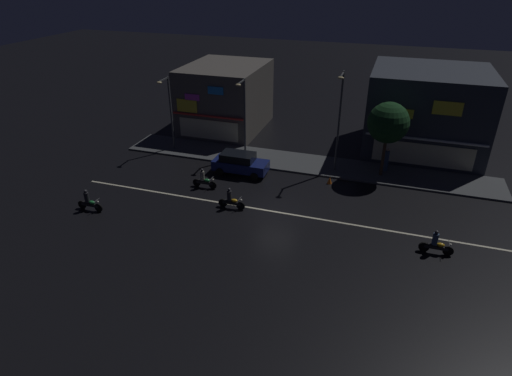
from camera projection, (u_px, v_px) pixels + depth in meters
name	position (u px, v px, depth m)	size (l,w,h in m)	color
ground_plane	(276.00, 212.00, 28.64)	(140.00, 140.00, 0.00)	black
lane_divider_stripe	(276.00, 212.00, 28.64)	(29.18, 0.16, 0.01)	beige
sidewalk_far	(302.00, 163.00, 35.42)	(30.71, 3.80, 0.14)	#424447
storefront_left_block	(226.00, 97.00, 41.83)	(7.15, 8.96, 6.22)	#56514C
storefront_center_block	(426.00, 111.00, 36.64)	(9.54, 9.12, 7.04)	#2D333D
streetlamp_west	(169.00, 107.00, 36.20)	(0.44, 1.64, 6.34)	#47494C
streetlamp_mid	(244.00, 111.00, 34.88)	(0.44, 1.64, 6.52)	#47494C
streetlamp_east	(339.00, 115.00, 31.88)	(0.44, 1.64, 7.79)	#47494C
pedestrian_on_sidewalk	(386.00, 160.00, 33.63)	(0.35, 0.35, 1.88)	#334766
street_tree	(388.00, 123.00, 31.38)	(3.04, 3.04, 5.76)	#473323
parked_car_near_kerb	(240.00, 163.00, 33.54)	(4.30, 1.98, 1.67)	navy
motorcycle_lead	(436.00, 244.00, 24.30)	(1.90, 0.60, 1.52)	black
motorcycle_following	(89.00, 202.00, 28.59)	(1.90, 0.60, 1.52)	black
motorcycle_opposite_lane	(231.00, 200.00, 28.81)	(1.90, 0.60, 1.52)	black
motorcycle_trailing_far	(204.00, 180.00, 31.48)	(1.90, 0.60, 1.52)	black
traffic_cone	(330.00, 180.00, 32.20)	(0.36, 0.36, 0.55)	orange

